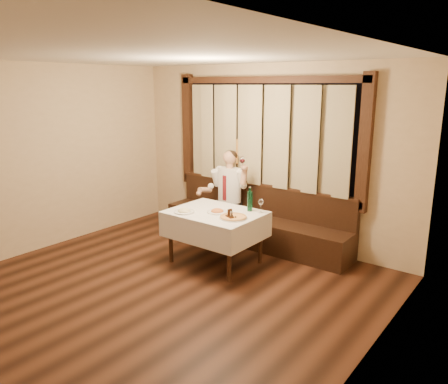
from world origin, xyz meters
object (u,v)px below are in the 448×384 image
Objects in this scene: pasta_red at (217,210)px; green_bottle at (250,201)px; seated_man at (227,189)px; pizza at (233,217)px; cruet_caddy at (230,215)px; dining_table at (215,219)px; pasta_cream at (184,210)px; banquette at (255,224)px.

pasta_red is 0.83× the size of green_bottle.
green_bottle is at bearing -35.29° from seated_man.
pasta_red is at bearing -132.49° from green_bottle.
cruet_caddy reaches higher than pizza.
pasta_red is at bearing -18.75° from dining_table.
seated_man is (-0.86, 1.07, 0.03)m from cruet_caddy.
dining_table is 3.69× the size of green_bottle.
cruet_caddy is (0.31, -0.12, 0.01)m from pasta_red.
pizza is at bearing -13.38° from pasta_red.
seated_man is at bearing 119.96° from pasta_red.
cruet_caddy reaches higher than dining_table.
cruet_caddy reaches higher than pasta_cream.
pizza is 0.06m from cruet_caddy.
pasta_cream is 0.70m from cruet_caddy.
green_bottle is (-0.02, 0.42, 0.13)m from pizza.
banquette is 0.73m from seated_man.
pizza is at bearing 80.44° from cruet_caddy.
banquette is 2.52× the size of dining_table.
pizza is 1.36m from seated_man.
pasta_red is 0.20× the size of seated_man.
green_bottle is (0.36, 0.32, 0.25)m from dining_table.
pasta_red is at bearing 179.97° from cruet_caddy.
pasta_cream is at bearing -164.72° from pizza.
dining_table is (0.00, -1.02, 0.34)m from banquette.
banquette is 8.51× the size of pizza.
green_bottle is (0.31, 0.34, 0.11)m from pasta_red.
dining_table is at bearing 161.25° from pasta_red.
dining_table is 9.21× the size of cruet_caddy.
green_bottle is at bearing 111.29° from cruet_caddy.
seated_man is at bearing -169.78° from banquette.
pasta_cream is 0.92m from green_bottle.
cruet_caddy is (-0.00, -0.46, -0.10)m from green_bottle.
pizza is 2.73× the size of cruet_caddy.
pasta_red is at bearing 166.62° from pizza.
dining_table is 0.41m from cruet_caddy.
banquette is at bearing 117.23° from green_bottle.
dining_table is at bearing -90.00° from banquette.
pasta_red reaches higher than dining_table.
pasta_cream reaches higher than pizza.
cruet_caddy reaches higher than pasta_red.
seated_man is (-0.86, 0.61, -0.07)m from green_bottle.
cruet_caddy is at bearing -121.11° from pizza.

